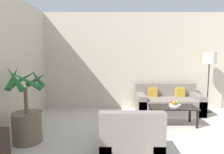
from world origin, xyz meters
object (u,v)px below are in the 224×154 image
at_px(potted_palm, 27,118).
at_px(apple_red, 172,102).
at_px(ottoman, 129,127).
at_px(coffee_table, 173,109).
at_px(apple_green, 177,102).
at_px(orange_fruit, 174,103).
at_px(fruit_bowl, 175,105).
at_px(armchair, 130,144).
at_px(sofa_loveseat, 168,103).
at_px(floor_lamp, 209,61).

relative_size(potted_palm, apple_red, 18.85).
bearing_deg(ottoman, coffee_table, 33.06).
relative_size(apple_green, ottoman, 0.13).
distance_m(orange_fruit, ottoman, 1.21).
bearing_deg(ottoman, apple_green, 31.16).
distance_m(fruit_bowl, ottoman, 1.25).
relative_size(coffee_table, apple_green, 13.39).
bearing_deg(fruit_bowl, potted_palm, -163.02).
xyz_separation_m(apple_green, armchair, (-1.14, -1.51, -0.24)).
bearing_deg(armchair, sofa_loveseat, 63.68).
height_order(sofa_loveseat, apple_green, sofa_loveseat).
height_order(sofa_loveseat, floor_lamp, floor_lamp).
xyz_separation_m(sofa_loveseat, floor_lamp, (1.09, 0.11, 1.11)).
height_order(floor_lamp, ottoman, floor_lamp).
bearing_deg(orange_fruit, armchair, -126.15).
bearing_deg(armchair, ottoman, 86.74).
relative_size(sofa_loveseat, orange_fruit, 18.33).
height_order(potted_palm, ottoman, potted_palm).
height_order(sofa_loveseat, orange_fruit, sofa_loveseat).
bearing_deg(apple_red, potted_palm, -161.82).
bearing_deg(coffee_table, orange_fruit, -92.53).
distance_m(sofa_loveseat, apple_red, 0.94).
bearing_deg(potted_palm, coffee_table, 17.37).
distance_m(armchair, ottoman, 0.86).
height_order(orange_fruit, ottoman, orange_fruit).
bearing_deg(apple_green, fruit_bowl, -164.99).
bearing_deg(ottoman, floor_lamp, 37.11).
distance_m(sofa_loveseat, ottoman, 1.97).
distance_m(floor_lamp, armchair, 3.60).
bearing_deg(apple_green, floor_lamp, 41.98).
bearing_deg(floor_lamp, potted_palm, -154.59).
bearing_deg(sofa_loveseat, potted_palm, -148.52).
xyz_separation_m(sofa_loveseat, ottoman, (-1.16, -1.59, -0.06)).
distance_m(floor_lamp, fruit_bowl, 1.85).
bearing_deg(sofa_loveseat, coffee_table, -99.08).
bearing_deg(armchair, apple_red, 55.98).
xyz_separation_m(potted_palm, apple_red, (2.79, 0.92, 0.07)).
bearing_deg(orange_fruit, potted_palm, -163.83).
height_order(fruit_bowl, ottoman, fruit_bowl).
relative_size(coffee_table, ottoman, 1.71).
relative_size(coffee_table, apple_red, 13.67).
bearing_deg(apple_red, armchair, -124.02).
xyz_separation_m(floor_lamp, armchair, (-2.29, -2.55, -1.11)).
height_order(sofa_loveseat, fruit_bowl, sofa_loveseat).
bearing_deg(apple_green, ottoman, -148.84).
distance_m(apple_green, orange_fruit, 0.11).
xyz_separation_m(potted_palm, coffee_table, (2.80, 0.88, -0.08)).
height_order(floor_lamp, orange_fruit, floor_lamp).
height_order(floor_lamp, coffee_table, floor_lamp).
height_order(apple_red, orange_fruit, orange_fruit).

